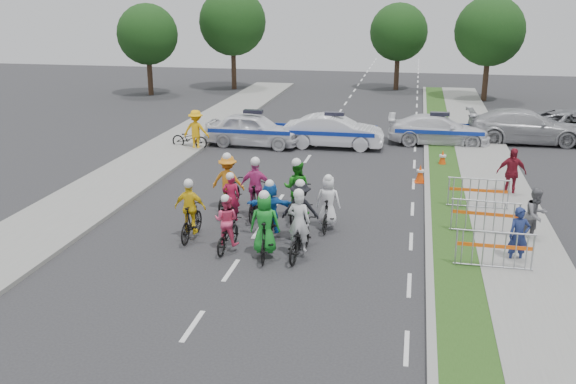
% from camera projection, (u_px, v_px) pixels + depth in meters
% --- Properties ---
extents(ground, '(90.00, 90.00, 0.00)m').
position_uv_depth(ground, '(231.00, 270.00, 16.79)').
color(ground, '#28282B').
rests_on(ground, ground).
extents(curb_right, '(0.20, 60.00, 0.12)m').
position_uv_depth(curb_right, '(428.00, 218.00, 20.50)').
color(curb_right, gray).
rests_on(curb_right, ground).
extents(grass_strip, '(1.20, 60.00, 0.11)m').
position_uv_depth(grass_strip, '(450.00, 220.00, 20.37)').
color(grass_strip, '#224115').
rests_on(grass_strip, ground).
extents(sidewalk_right, '(2.40, 60.00, 0.13)m').
position_uv_depth(sidewalk_right, '(510.00, 223.00, 20.03)').
color(sidewalk_right, gray).
rests_on(sidewalk_right, ground).
extents(sidewalk_left, '(3.00, 60.00, 0.13)m').
position_uv_depth(sidewalk_left, '(93.00, 196.00, 22.66)').
color(sidewalk_left, gray).
rests_on(sidewalk_left, ground).
extents(rider_0, '(0.84, 1.99, 1.98)m').
position_uv_depth(rider_0, '(299.00, 234.00, 17.49)').
color(rider_0, black).
rests_on(rider_0, ground).
extents(rider_1, '(0.87, 1.90, 1.95)m').
position_uv_depth(rider_1, '(265.00, 231.00, 17.41)').
color(rider_1, black).
rests_on(rider_1, ground).
extents(rider_2, '(0.72, 1.66, 1.66)m').
position_uv_depth(rider_2, '(227.00, 229.00, 17.96)').
color(rider_2, black).
rests_on(rider_2, ground).
extents(rider_3, '(0.94, 1.78, 1.87)m').
position_uv_depth(rider_3, '(191.00, 216.00, 18.74)').
color(rider_3, black).
rests_on(rider_3, ground).
extents(rider_4, '(1.11, 1.93, 1.91)m').
position_uv_depth(rider_4, '(300.00, 217.00, 18.54)').
color(rider_4, black).
rests_on(rider_4, ground).
extents(rider_5, '(1.48, 1.76, 1.80)m').
position_uv_depth(rider_5, '(270.00, 213.00, 18.86)').
color(rider_5, black).
rests_on(rider_5, ground).
extents(rider_6, '(0.90, 1.78, 1.74)m').
position_uv_depth(rider_6, '(232.00, 208.00, 19.89)').
color(rider_6, black).
rests_on(rider_6, ground).
extents(rider_7, '(0.76, 1.70, 1.77)m').
position_uv_depth(rider_7, '(328.00, 208.00, 19.53)').
color(rider_7, black).
rests_on(rider_7, ground).
extents(rider_8, '(0.87, 2.02, 2.04)m').
position_uv_depth(rider_8, '(297.00, 197.00, 20.39)').
color(rider_8, black).
rests_on(rider_8, ground).
extents(rider_9, '(1.03, 1.95, 2.04)m').
position_uv_depth(rider_9, '(256.00, 195.00, 20.49)').
color(rider_9, black).
rests_on(rider_9, ground).
extents(rider_10, '(1.14, 1.99, 1.99)m').
position_uv_depth(rider_10, '(228.00, 188.00, 21.24)').
color(rider_10, black).
rests_on(rider_10, ground).
extents(police_car_0, '(4.68, 2.16, 1.55)m').
position_uv_depth(police_car_0, '(253.00, 130.00, 30.24)').
color(police_car_0, white).
rests_on(police_car_0, ground).
extents(police_car_1, '(4.59, 1.61, 1.51)m').
position_uv_depth(police_car_1, '(334.00, 131.00, 29.92)').
color(police_car_1, white).
rests_on(police_car_1, ground).
extents(police_car_2, '(4.82, 2.04, 1.39)m').
position_uv_depth(police_car_2, '(439.00, 130.00, 30.56)').
color(police_car_2, white).
rests_on(police_car_2, ground).
extents(civilian_sedan, '(5.58, 2.44, 1.60)m').
position_uv_depth(civilian_sedan, '(525.00, 127.00, 30.81)').
color(civilian_sedan, '#B0B0B5').
rests_on(civilian_sedan, ground).
extents(spectator_0, '(0.64, 0.50, 1.57)m').
position_uv_depth(spectator_0, '(519.00, 236.00, 17.00)').
color(spectator_0, navy).
rests_on(spectator_0, ground).
extents(spectator_1, '(0.99, 0.96, 1.61)m').
position_uv_depth(spectator_1, '(536.00, 215.00, 18.52)').
color(spectator_1, slate).
rests_on(spectator_1, ground).
extents(spectator_2, '(1.09, 0.57, 1.78)m').
position_uv_depth(spectator_2, '(511.00, 173.00, 22.58)').
color(spectator_2, maroon).
rests_on(spectator_2, ground).
extents(marshal_hiviz, '(1.22, 0.73, 1.86)m').
position_uv_depth(marshal_hiviz, '(196.00, 130.00, 29.34)').
color(marshal_hiviz, '#F6AD0C').
rests_on(marshal_hiviz, ground).
extents(barrier_0, '(2.01, 0.54, 1.12)m').
position_uv_depth(barrier_0, '(494.00, 252.00, 16.55)').
color(barrier_0, '#A5A8AD').
rests_on(barrier_0, ground).
extents(barrier_1, '(2.03, 0.64, 1.12)m').
position_uv_depth(barrier_1, '(485.00, 219.00, 18.95)').
color(barrier_1, '#A5A8AD').
rests_on(barrier_1, ground).
extents(barrier_2, '(2.01, 0.54, 1.12)m').
position_uv_depth(barrier_2, '(478.00, 195.00, 21.20)').
color(barrier_2, '#A5A8AD').
rests_on(barrier_2, ground).
extents(cone_0, '(0.40, 0.40, 0.70)m').
position_uv_depth(cone_0, '(420.00, 174.00, 24.49)').
color(cone_0, '#F24C0C').
rests_on(cone_0, ground).
extents(cone_1, '(0.40, 0.40, 0.70)m').
position_uv_depth(cone_1, '(443.00, 158.00, 26.75)').
color(cone_1, '#F24C0C').
rests_on(cone_1, ground).
extents(parked_bike, '(1.81, 0.77, 0.92)m').
position_uv_depth(parked_bike, '(190.00, 138.00, 29.85)').
color(parked_bike, black).
rests_on(parked_bike, ground).
extents(tree_0, '(4.20, 4.20, 6.30)m').
position_uv_depth(tree_0, '(147.00, 34.00, 44.37)').
color(tree_0, '#382619').
rests_on(tree_0, ground).
extents(tree_1, '(4.55, 4.55, 6.82)m').
position_uv_depth(tree_1, '(490.00, 31.00, 41.85)').
color(tree_1, '#382619').
rests_on(tree_1, ground).
extents(tree_3, '(4.90, 4.90, 7.35)m').
position_uv_depth(tree_3, '(233.00, 22.00, 46.97)').
color(tree_3, '#382619').
rests_on(tree_3, ground).
extents(tree_4, '(4.20, 4.20, 6.30)m').
position_uv_depth(tree_4, '(399.00, 32.00, 46.81)').
color(tree_4, '#382619').
rests_on(tree_4, ground).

